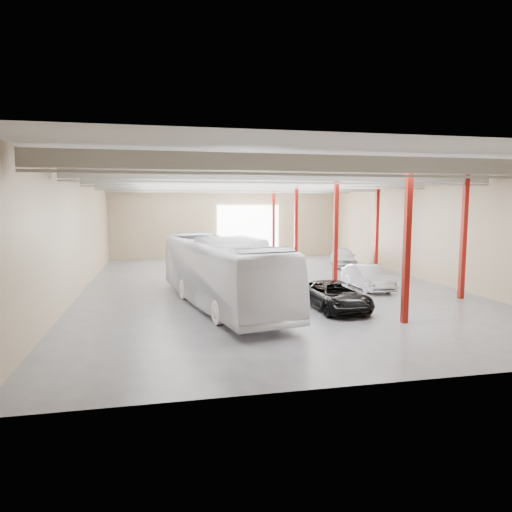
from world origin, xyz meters
name	(u,v)px	position (x,y,z in m)	size (l,w,h in m)	color
depot_shell	(266,206)	(0.13, 0.48, 4.98)	(22.12, 32.12, 7.06)	#4B4A50
coach_bus	(221,272)	(-3.50, -5.10, 1.76)	(2.96, 12.64, 3.52)	white
black_sedan	(334,296)	(1.78, -6.99, 0.68)	(2.26, 4.90, 1.36)	black
car_row_a	(253,279)	(-1.17, -1.79, 0.79)	(1.87, 4.66, 1.59)	silver
car_row_b	(265,266)	(0.75, 3.49, 0.75)	(1.58, 4.53, 1.49)	#A3A4A8
car_row_c	(212,255)	(-2.00, 12.00, 0.70)	(1.96, 4.83, 1.40)	slate
car_right_near	(368,277)	(5.76, -2.37, 0.73)	(1.55, 4.44, 1.46)	#A1A1A5
car_right_far	(343,257)	(8.30, 7.36, 0.79)	(1.86, 4.61, 1.57)	silver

